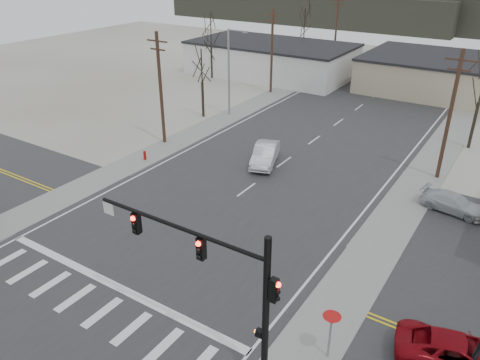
# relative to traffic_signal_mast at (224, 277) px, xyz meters

# --- Properties ---
(ground) EXTENTS (140.00, 140.00, 0.00)m
(ground) POSITION_rel_traffic_signal_mast_xyz_m (-7.89, 6.20, -4.67)
(ground) COLOR silver
(ground) RESTS_ON ground
(main_road) EXTENTS (18.00, 110.00, 0.05)m
(main_road) POSITION_rel_traffic_signal_mast_xyz_m (-7.89, 21.20, -4.65)
(main_road) COLOR #29292B
(main_road) RESTS_ON ground
(cross_road) EXTENTS (90.00, 10.00, 0.04)m
(cross_road) POSITION_rel_traffic_signal_mast_xyz_m (-7.89, 6.20, -4.65)
(cross_road) COLOR #29292B
(cross_road) RESTS_ON ground
(sidewalk_left) EXTENTS (3.00, 90.00, 0.06)m
(sidewalk_left) POSITION_rel_traffic_signal_mast_xyz_m (-18.49, 26.20, -4.64)
(sidewalk_left) COLOR gray
(sidewalk_left) RESTS_ON ground
(sidewalk_right) EXTENTS (3.00, 90.00, 0.06)m
(sidewalk_right) POSITION_rel_traffic_signal_mast_xyz_m (2.71, 26.20, -4.64)
(sidewalk_right) COLOR gray
(sidewalk_right) RESTS_ON ground
(traffic_signal_mast) EXTENTS (8.95, 0.43, 7.20)m
(traffic_signal_mast) POSITION_rel_traffic_signal_mast_xyz_m (0.00, 0.00, 0.00)
(traffic_signal_mast) COLOR black
(traffic_signal_mast) RESTS_ON ground
(fire_hydrant) EXTENTS (0.24, 0.24, 0.87)m
(fire_hydrant) POSITION_rel_traffic_signal_mast_xyz_m (-18.09, 14.20, -4.22)
(fire_hydrant) COLOR #A50C0C
(fire_hydrant) RESTS_ON ground
(yield_sign) EXTENTS (0.80, 0.80, 2.35)m
(yield_sign) POSITION_rel_traffic_signal_mast_xyz_m (3.61, 2.70, -2.61)
(yield_sign) COLOR gray
(yield_sign) RESTS_ON ground
(building_left_far) EXTENTS (22.30, 12.30, 4.50)m
(building_left_far) POSITION_rel_traffic_signal_mast_xyz_m (-23.89, 46.20, -2.42)
(building_left_far) COLOR silver
(building_left_far) RESTS_ON ground
(building_right_far) EXTENTS (26.30, 14.30, 4.30)m
(building_right_far) POSITION_rel_traffic_signal_mast_xyz_m (2.11, 50.20, -2.52)
(building_right_far) COLOR tan
(building_right_far) RESTS_ON ground
(upole_left_b) EXTENTS (2.20, 0.30, 10.00)m
(upole_left_b) POSITION_rel_traffic_signal_mast_xyz_m (-19.39, 18.20, 0.55)
(upole_left_b) COLOR #402B1E
(upole_left_b) RESTS_ON ground
(upole_left_c) EXTENTS (2.20, 0.30, 10.00)m
(upole_left_c) POSITION_rel_traffic_signal_mast_xyz_m (-19.39, 38.20, 0.55)
(upole_left_c) COLOR #402B1E
(upole_left_c) RESTS_ON ground
(upole_left_d) EXTENTS (2.20, 0.30, 10.00)m
(upole_left_d) POSITION_rel_traffic_signal_mast_xyz_m (-19.39, 58.20, 0.55)
(upole_left_d) COLOR #402B1E
(upole_left_d) RESTS_ON ground
(upole_right_a) EXTENTS (2.20, 0.30, 10.00)m
(upole_right_a) POSITION_rel_traffic_signal_mast_xyz_m (3.61, 24.20, 0.55)
(upole_right_a) COLOR #402B1E
(upole_right_a) RESTS_ON ground
(streetlight_main) EXTENTS (2.40, 0.25, 9.00)m
(streetlight_main) POSITION_rel_traffic_signal_mast_xyz_m (-18.69, 28.20, 0.41)
(streetlight_main) COLOR gray
(streetlight_main) RESTS_ON ground
(tree_left_near) EXTENTS (3.30, 3.30, 7.35)m
(tree_left_near) POSITION_rel_traffic_signal_mast_xyz_m (-20.89, 26.20, 0.55)
(tree_left_near) COLOR #30281D
(tree_left_near) RESTS_ON ground
(tree_left_far) EXTENTS (3.96, 3.96, 8.82)m
(tree_left_far) POSITION_rel_traffic_signal_mast_xyz_m (-21.89, 52.20, 1.61)
(tree_left_far) COLOR #30281D
(tree_left_far) RESTS_ON ground
(tree_left_mid) EXTENTS (3.96, 3.96, 8.82)m
(tree_left_mid) POSITION_rel_traffic_signal_mast_xyz_m (-29.89, 40.20, 1.61)
(tree_left_mid) COLOR #30281D
(tree_left_mid) RESTS_ON ground
(hill_left) EXTENTS (70.00, 18.00, 7.00)m
(hill_left) POSITION_rel_traffic_signal_mast_xyz_m (-42.89, 98.20, -1.17)
(hill_left) COLOR #333026
(hill_left) RESTS_ON ground
(sedan_crossing) EXTENTS (3.33, 5.31, 1.65)m
(sedan_crossing) POSITION_rel_traffic_signal_mast_xyz_m (-9.12, 19.10, -3.80)
(sedan_crossing) COLOR #B9BDC5
(sedan_crossing) RESTS_ON main_road
(car_far_a) EXTENTS (2.49, 4.79, 1.33)m
(car_far_a) POSITION_rel_traffic_signal_mast_xyz_m (-8.74, 57.75, -3.96)
(car_far_a) COLOR black
(car_far_a) RESTS_ON main_road
(car_far_b) EXTENTS (2.75, 4.12, 1.30)m
(car_far_b) POSITION_rel_traffic_signal_mast_xyz_m (-13.33, 67.78, -3.98)
(car_far_b) COLOR black
(car_far_b) RESTS_ON main_road
(car_parked_red) EXTENTS (5.62, 3.49, 1.45)m
(car_parked_red) POSITION_rel_traffic_signal_mast_xyz_m (8.45, 5.20, -3.92)
(car_parked_red) COLOR maroon
(car_parked_red) RESTS_ON parking_lot
(car_parked_silver) EXTENTS (4.55, 2.43, 1.25)m
(car_parked_silver) POSITION_rel_traffic_signal_mast_xyz_m (5.65, 19.20, -4.01)
(car_parked_silver) COLOR #B4BABF
(car_parked_silver) RESTS_ON parking_lot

